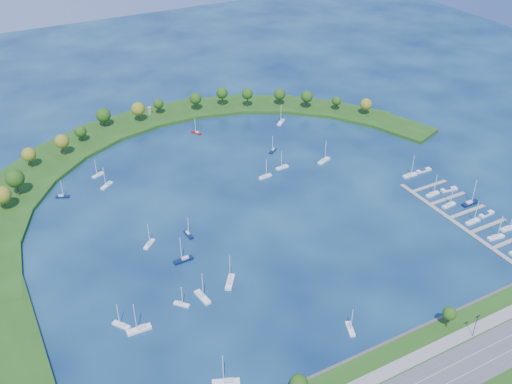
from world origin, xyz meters
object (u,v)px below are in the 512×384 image
moored_boat_4 (149,244)px  moored_boat_15 (121,325)px  docked_boat_2 (496,237)px  docked_boat_5 (486,214)px  moored_boat_9 (196,132)px  moored_boat_17 (98,174)px  docked_boat_3 (508,228)px  moored_boat_0 (183,259)px  moored_boat_16 (324,160)px  dock_system (471,221)px  moored_boat_13 (202,296)px  moored_boat_7 (188,234)px  moored_boat_6 (282,167)px  moored_boat_14 (273,150)px  moored_boat_18 (350,328)px  docked_boat_11 (424,170)px  moored_boat_8 (265,176)px  docked_boat_8 (433,194)px  moored_boat_1 (107,185)px  moored_boat_11 (281,122)px  moored_boat_2 (230,281)px  docked_boat_9 (449,189)px  docked_boat_7 (470,203)px  moored_boat_12 (181,304)px  docked_boat_6 (449,205)px  harbor_tower (150,111)px  moored_boat_10 (62,196)px  moored_boat_5 (139,329)px  moored_boat_3 (226,382)px  docked_boat_4 (473,221)px

moored_boat_4 → moored_boat_15: 49.47m
docked_boat_2 → docked_boat_5: docked_boat_2 is taller
moored_boat_4 → moored_boat_9: moored_boat_4 is taller
moored_boat_17 → docked_boat_3: bearing=116.1°
moored_boat_0 → moored_boat_16: 110.72m
dock_system → moored_boat_13: bearing=174.5°
moored_boat_7 → docked_boat_5: bearing=64.6°
moored_boat_6 → moored_boat_14: moored_boat_6 is taller
moored_boat_6 → moored_boat_9: moored_boat_6 is taller
moored_boat_14 → moored_boat_18: bearing=34.4°
moored_boat_0 → docked_boat_11: moored_boat_0 is taller
moored_boat_8 → docked_boat_8: bearing=-46.1°
dock_system → moored_boat_6: moored_boat_6 is taller
moored_boat_1 → docked_boat_8: (143.30, -87.19, 0.00)m
dock_system → moored_boat_15: bearing=175.4°
moored_boat_18 → docked_boat_8: bearing=141.8°
moored_boat_4 → moored_boat_11: moored_boat_11 is taller
moored_boat_2 → docked_boat_9: (130.42, 9.97, -0.28)m
moored_boat_8 → docked_boat_9: size_ratio=1.18×
moored_boat_6 → docked_boat_7: docked_boat_7 is taller
moored_boat_12 → moored_boat_6: bearing=87.4°
moored_boat_6 → moored_boat_11: bearing=-122.4°
docked_boat_6 → harbor_tower: bearing=114.7°
moored_boat_13 → docked_boat_9: moored_boat_13 is taller
moored_boat_15 → moored_boat_16: (137.29, 67.44, 0.06)m
moored_boat_15 → docked_boat_5: 177.52m
docked_boat_7 → docked_boat_8: 18.48m
moored_boat_6 → moored_boat_11: size_ratio=0.86×
moored_boat_6 → docked_boat_7: (63.95, -74.87, 0.09)m
dock_system → moored_boat_10: moored_boat_10 is taller
moored_boat_17 → docked_boat_3: 207.88m
moored_boat_5 → moored_boat_7: bearing=-127.9°
moored_boat_0 → moored_boat_2: size_ratio=0.93×
moored_boat_15 → moored_boat_1: bearing=-48.4°
dock_system → docked_boat_3: 16.67m
moored_boat_2 → moored_boat_3: (-23.44, -44.66, 0.00)m
moored_boat_16 → docked_boat_8: 62.15m
harbor_tower → docked_boat_6: 192.61m
moored_boat_0 → moored_boat_5: bearing=42.9°
moored_boat_6 → moored_boat_16: size_ratio=0.84×
moored_boat_0 → moored_boat_15: size_ratio=1.17×
moored_boat_9 → harbor_tower: bearing=-3.0°
moored_boat_2 → moored_boat_10: size_ratio=1.39×
moored_boat_0 → moored_boat_2: 25.07m
moored_boat_13 → docked_boat_4: moored_boat_13 is taller
moored_boat_3 → docked_boat_5: (153.86, 29.44, -0.32)m
moored_boat_12 → docked_boat_11: size_ratio=1.08×
moored_boat_3 → moored_boat_16: (114.12, 109.99, -0.03)m
moored_boat_9 → docked_boat_9: moored_boat_9 is taller
moored_boat_0 → moored_boat_12: size_ratio=1.34×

